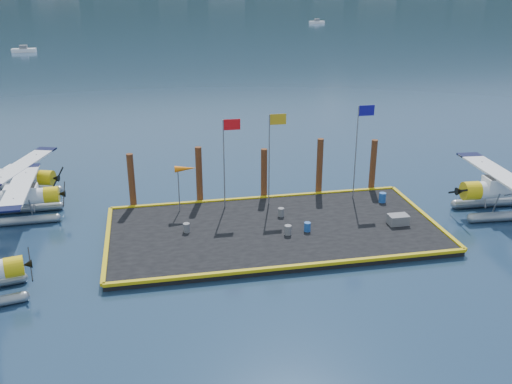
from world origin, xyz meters
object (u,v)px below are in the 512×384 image
drum_3 (288,230)px  piling_0 (132,183)px  drum_5 (281,212)px  seaplane_d (507,191)px  drum_0 (186,228)px  crate (398,220)px  windsock (185,170)px  piling_3 (319,168)px  flagpole_blue (359,138)px  piling_4 (373,167)px  seaplane_c (17,179)px  seaplane_b (16,200)px  piling_2 (264,175)px  drum_1 (307,227)px  flagpole_yellow (272,146)px  piling_1 (199,177)px  drum_4 (382,198)px  flagpole_red (227,150)px

drum_3 → piling_0: (-9.11, 6.49, 1.31)m
drum_5 → seaplane_d: bearing=-5.7°
drum_0 → crate: (13.04, -1.38, 0.02)m
windsock → piling_3: (9.53, 1.60, -1.08)m
flagpole_blue → piling_3: size_ratio=1.51×
drum_0 → piling_4: size_ratio=0.14×
drum_3 → crate: (7.11, 0.14, 0.01)m
flagpole_blue → seaplane_c: bearing=166.3°
seaplane_d → piling_3: size_ratio=2.36×
seaplane_b → drum_3: bearing=67.3°
drum_0 → piling_3: bearing=26.8°
flagpole_blue → piling_0: flagpole_blue is taller
piling_2 → piling_4: size_ratio=0.95×
drum_1 → drum_5: bearing=112.9°
flagpole_yellow → windsock: 5.87m
piling_0 → piling_4: 17.00m
flagpole_blue → drum_3: bearing=-141.3°
flagpole_yellow → crate: bearing=-34.1°
drum_0 → crate: crate is taller
seaplane_b → piling_1: bearing=88.8°
drum_4 → flagpole_yellow: bearing=171.1°
flagpole_red → piling_0: size_ratio=1.50×
seaplane_b → drum_4: 24.21m
flagpole_red → flagpole_yellow: 3.00m
drum_0 → piling_2: 7.75m
drum_0 → drum_1: bearing=-10.1°
windsock → flagpole_yellow: bearing=0.0°
crate → piling_3: (-3.22, 6.35, 1.44)m
seaplane_b → seaplane_d: bearing=79.4°
seaplane_c → drum_3: (17.18, -10.56, -0.69)m
seaplane_c → flagpole_red: bearing=86.1°
flagpole_yellow → piling_1: (-4.70, 1.60, -2.41)m
piling_4 → seaplane_b: bearing=179.9°
flagpole_blue → drum_1: bearing=-136.0°
piling_0 → drum_5: bearing=-22.0°
drum_3 → piling_2: (-0.11, 6.49, 1.21)m
seaplane_b → windsock: (10.84, -1.62, 1.87)m
drum_3 → piling_0: 11.26m
crate → piling_4: size_ratio=0.31×
flagpole_red → piling_2: (2.79, 1.60, -2.50)m
crate → piling_2: 9.69m
seaplane_b → drum_4: bearing=82.3°
seaplane_b → piling_0: bearing=88.7°
seaplane_c → piling_1: bearing=89.8°
drum_0 → piling_2: piling_2 is taller
drum_0 → seaplane_b: bearing=154.7°
flagpole_red → flagpole_yellow: (3.00, 0.00, 0.12)m
flagpole_red → piling_3: flagpole_red is taller
drum_1 → piling_0: size_ratio=0.14×
seaplane_c → windsock: bearing=81.6°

